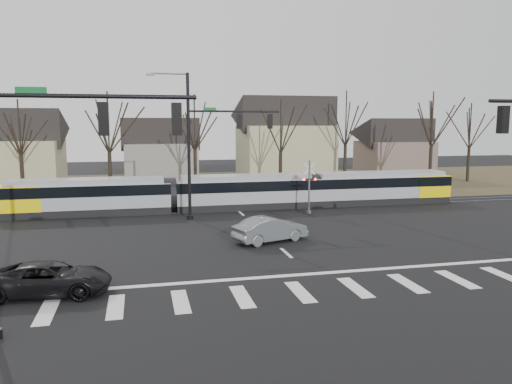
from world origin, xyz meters
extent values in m
plane|color=black|center=(0.00, 0.00, 0.00)|extent=(140.00, 140.00, 0.00)
cube|color=#38331E|center=(0.00, 32.00, 0.01)|extent=(140.00, 28.00, 0.01)
cube|color=silver|center=(-10.80, -4.00, 0.01)|extent=(0.60, 2.60, 0.01)
cube|color=silver|center=(-8.40, -4.00, 0.01)|extent=(0.60, 2.60, 0.01)
cube|color=silver|center=(-6.00, -4.00, 0.01)|extent=(0.60, 2.60, 0.01)
cube|color=silver|center=(-3.60, -4.00, 0.01)|extent=(0.60, 2.60, 0.01)
cube|color=silver|center=(-1.20, -4.00, 0.01)|extent=(0.60, 2.60, 0.01)
cube|color=silver|center=(1.20, -4.00, 0.01)|extent=(0.60, 2.60, 0.01)
cube|color=silver|center=(3.60, -4.00, 0.01)|extent=(0.60, 2.60, 0.01)
cube|color=silver|center=(6.00, -4.00, 0.01)|extent=(0.60, 2.60, 0.01)
cube|color=silver|center=(8.40, -4.00, 0.01)|extent=(0.60, 2.60, 0.01)
cube|color=silver|center=(0.00, -1.80, 0.01)|extent=(28.00, 0.35, 0.01)
cube|color=silver|center=(0.00, 2.00, 0.01)|extent=(0.18, 2.00, 0.01)
cube|color=silver|center=(0.00, 6.00, 0.01)|extent=(0.18, 2.00, 0.01)
cube|color=silver|center=(0.00, 10.00, 0.01)|extent=(0.18, 2.00, 0.01)
cube|color=silver|center=(0.00, 14.00, 0.01)|extent=(0.18, 2.00, 0.01)
cube|color=silver|center=(0.00, 18.00, 0.01)|extent=(0.18, 2.00, 0.01)
cube|color=silver|center=(0.00, 22.00, 0.01)|extent=(0.18, 2.00, 0.01)
cube|color=silver|center=(0.00, 26.00, 0.01)|extent=(0.18, 2.00, 0.01)
cube|color=silver|center=(0.00, 30.00, 0.01)|extent=(0.18, 2.00, 0.01)
cube|color=#59595E|center=(0.00, 15.10, 0.03)|extent=(90.00, 0.12, 0.06)
cube|color=#59595E|center=(0.00, 16.50, 0.03)|extent=(90.00, 0.12, 0.06)
cube|color=gray|center=(-11.19, 16.00, 1.35)|extent=(12.01, 2.59, 2.70)
cube|color=black|center=(-11.19, 16.00, 1.89)|extent=(12.03, 2.62, 0.79)
cube|color=yellow|center=(-15.71, 16.00, 1.43)|extent=(2.96, 2.64, 1.80)
cube|color=gray|center=(0.83, 16.00, 1.35)|extent=(11.09, 2.59, 2.70)
cube|color=black|center=(0.83, 16.00, 1.89)|extent=(11.11, 2.62, 0.79)
cube|color=gray|center=(12.38, 16.00, 1.35)|extent=(12.01, 2.59, 2.70)
cube|color=black|center=(12.38, 16.00, 1.89)|extent=(12.03, 2.62, 0.79)
cube|color=yellow|center=(16.90, 16.00, 1.43)|extent=(2.96, 2.64, 1.80)
imported|color=slate|center=(-0.16, 4.68, 0.73)|extent=(4.34, 5.38, 1.45)
imported|color=black|center=(-11.00, -2.02, 0.66)|extent=(3.17, 5.20, 1.32)
cylinder|color=black|center=(-8.75, -6.00, 7.60)|extent=(6.50, 0.14, 0.14)
cube|color=#0C5926|center=(-10.50, -6.00, 7.75)|extent=(0.90, 0.03, 0.22)
cube|color=black|center=(-8.43, -6.00, 6.90)|extent=(0.32, 0.32, 1.05)
sphere|color=#FF0C07|center=(-8.43, -6.00, 7.23)|extent=(0.22, 0.22, 0.22)
cube|color=black|center=(-6.15, -6.00, 6.90)|extent=(0.32, 0.32, 1.05)
sphere|color=#FF0C07|center=(-6.15, -6.00, 7.23)|extent=(0.22, 0.22, 0.22)
cube|color=black|center=(6.15, -6.00, 6.90)|extent=(0.32, 0.32, 1.05)
sphere|color=#FF0C07|center=(6.15, -6.00, 7.23)|extent=(0.22, 0.22, 0.22)
cylinder|color=black|center=(-4.00, 12.50, 5.10)|extent=(0.22, 0.22, 10.20)
cylinder|color=black|center=(-4.00, 12.50, 0.15)|extent=(0.44, 0.44, 0.30)
cylinder|color=black|center=(-0.75, 12.50, 7.60)|extent=(6.50, 0.14, 0.14)
cube|color=#0C5926|center=(-2.50, 12.50, 7.75)|extent=(0.90, 0.03, 0.22)
cube|color=black|center=(-0.42, 12.50, 6.90)|extent=(0.32, 0.32, 1.05)
sphere|color=#FF0C07|center=(-0.42, 12.50, 7.23)|extent=(0.22, 0.22, 0.22)
cube|color=black|center=(1.85, 12.50, 6.90)|extent=(0.32, 0.32, 1.05)
sphere|color=#FF0C07|center=(1.85, 12.50, 7.23)|extent=(0.22, 0.22, 0.22)
cube|color=#59595B|center=(-6.50, 12.50, 10.02)|extent=(0.55, 0.22, 0.14)
cylinder|color=#59595B|center=(5.00, 12.80, 2.00)|extent=(0.14, 0.14, 4.00)
cylinder|color=#59595B|center=(5.00, 12.80, 0.10)|extent=(0.36, 0.36, 0.20)
cube|color=silver|center=(5.00, 12.80, 3.40)|extent=(0.95, 0.04, 0.95)
cube|color=silver|center=(5.00, 12.80, 3.40)|extent=(0.95, 0.04, 0.95)
cube|color=black|center=(5.00, 12.80, 2.60)|extent=(1.00, 0.10, 0.12)
sphere|color=#FF0C07|center=(4.55, 12.72, 2.60)|extent=(0.18, 0.18, 0.18)
sphere|color=#FF0C07|center=(5.45, 12.72, 2.60)|extent=(0.18, 0.18, 0.18)
cube|color=tan|center=(-20.00, 34.00, 2.50)|extent=(9.00, 8.00, 5.00)
cube|color=slate|center=(-5.00, 36.00, 2.25)|extent=(8.00, 7.00, 4.50)
cube|color=tan|center=(9.00, 33.00, 3.25)|extent=(10.00, 8.00, 6.50)
cube|color=brown|center=(24.00, 35.00, 2.25)|extent=(8.00, 7.00, 4.50)
camera|label=1|loc=(-7.35, -22.50, 6.77)|focal=35.00mm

